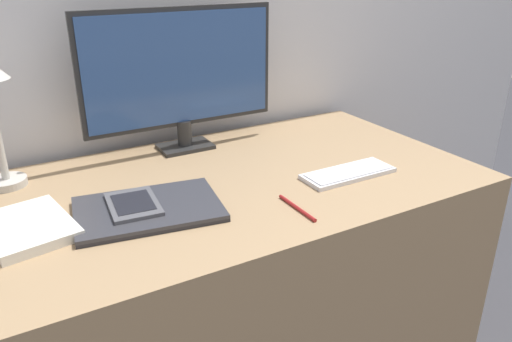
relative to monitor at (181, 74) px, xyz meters
The scene contains 7 objects.
desk 0.68m from the monitor, 85.45° to the right, with size 1.35×0.75×0.75m.
monitor is the anchor object (origin of this frame).
keyboard 0.58m from the monitor, 54.11° to the right, with size 0.27×0.10×0.01m.
laptop 0.50m from the monitor, 123.70° to the right, with size 0.37×0.28×0.02m.
ereader 0.49m from the monitor, 128.15° to the right, with size 0.13×0.17×0.01m.
notebook 0.64m from the monitor, 147.26° to the right, with size 0.20×0.25×0.02m.
pen 0.58m from the monitor, 82.27° to the right, with size 0.01×0.15×0.01m.
Camera 1 is at (-0.57, -0.98, 1.31)m, focal length 35.00 mm.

